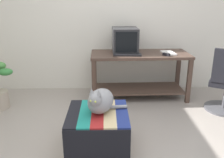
{
  "coord_description": "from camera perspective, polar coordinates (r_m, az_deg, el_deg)",
  "views": [
    {
      "loc": [
        -0.01,
        -2.01,
        1.52
      ],
      "look_at": [
        0.06,
        0.85,
        0.55
      ],
      "focal_mm": 39.48,
      "sensor_mm": 36.0,
      "label": 1
    }
  ],
  "objects": [
    {
      "name": "cat",
      "position": [
        2.41,
        -2.7,
        -5.06
      ],
      "size": [
        0.44,
        0.41,
        0.29
      ],
      "rotation": [
        0.0,
        0.0,
        -0.35
      ],
      "color": "gray",
      "rests_on": "ottoman_with_blanket"
    },
    {
      "name": "tv_monitor",
      "position": [
        3.73,
        3.02,
        8.86
      ],
      "size": [
        0.38,
        0.42,
        0.37
      ],
      "rotation": [
        0.0,
        0.0,
        0.02
      ],
      "color": "#28282B",
      "rests_on": "desk"
    },
    {
      "name": "back_wall",
      "position": [
        4.07,
        -1.34,
        15.59
      ],
      "size": [
        8.0,
        0.1,
        2.6
      ],
      "primitive_type": "cube",
      "color": "silver",
      "rests_on": "ground_plane"
    },
    {
      "name": "stapler",
      "position": [
        3.63,
        12.48,
        5.57
      ],
      "size": [
        0.1,
        0.11,
        0.04
      ],
      "primitive_type": "cube",
      "rotation": [
        0.0,
        0.0,
        0.68
      ],
      "color": "black",
      "rests_on": "desk"
    },
    {
      "name": "desk",
      "position": [
        3.8,
        6.38,
        2.68
      ],
      "size": [
        1.48,
        0.64,
        0.7
      ],
      "rotation": [
        0.0,
        0.0,
        0.02
      ],
      "color": "#4C382D",
      "rests_on": "ground_plane"
    },
    {
      "name": "keyboard",
      "position": [
        3.58,
        3.59,
        5.67
      ],
      "size": [
        0.41,
        0.18,
        0.02
      ],
      "primitive_type": "cube",
      "rotation": [
        0.0,
        0.0,
        -0.06
      ],
      "color": "black",
      "rests_on": "desk"
    },
    {
      "name": "book",
      "position": [
        3.78,
        12.89,
        5.92
      ],
      "size": [
        0.19,
        0.3,
        0.02
      ],
      "primitive_type": "cube",
      "rotation": [
        0.0,
        0.0,
        0.08
      ],
      "color": "white",
      "rests_on": "desk"
    },
    {
      "name": "pen",
      "position": [
        3.89,
        12.75,
        6.19
      ],
      "size": [
        0.14,
        0.05,
        0.01
      ],
      "primitive_type": "cylinder",
      "rotation": [
        0.0,
        1.57,
        2.86
      ],
      "color": "#2351B2",
      "rests_on": "desk"
    },
    {
      "name": "ottoman_with_blanket",
      "position": [
        2.55,
        -3.25,
        -12.04
      ],
      "size": [
        0.6,
        0.63,
        0.43
      ],
      "color": "#7A664C",
      "rests_on": "ground_plane"
    }
  ]
}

